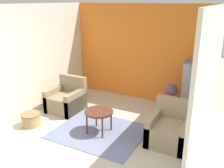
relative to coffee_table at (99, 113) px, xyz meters
name	(u,v)px	position (x,y,z in m)	size (l,w,h in m)	color
ground_plane	(68,159)	(0.00, -1.08, -0.44)	(20.00, 20.00, 0.00)	beige
wall_back_accent	(141,53)	(0.00, 2.28, 0.87)	(4.06, 0.06, 2.62)	orange
wall_left	(43,57)	(-2.00, 0.58, 0.87)	(0.06, 3.33, 2.62)	silver
wall_right	(209,80)	(2.00, 0.58, 0.87)	(0.06, 3.33, 2.62)	silver
area_rug	(99,132)	(0.00, 0.00, -0.44)	(1.87, 1.56, 0.01)	slate
coffee_table	(99,113)	(0.00, 0.00, 0.00)	(0.61, 0.61, 0.50)	#512D1E
armchair_left	(67,100)	(-1.32, 0.59, -0.17)	(0.78, 0.82, 0.84)	#8E7A5B
armchair_right	(170,130)	(1.44, 0.31, -0.17)	(0.78, 0.82, 0.84)	#9E896B
birdcage	(193,89)	(1.55, 1.84, 0.23)	(0.50, 0.50, 1.35)	slate
parrot	(197,57)	(1.55, 1.84, 1.01)	(0.11, 0.20, 0.24)	#D14C2D
potted_plant	(171,95)	(1.00, 1.91, -0.05)	(0.33, 0.30, 0.68)	brown
wicker_basket	(31,119)	(-1.51, -0.47, -0.29)	(0.44, 0.44, 0.29)	tan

